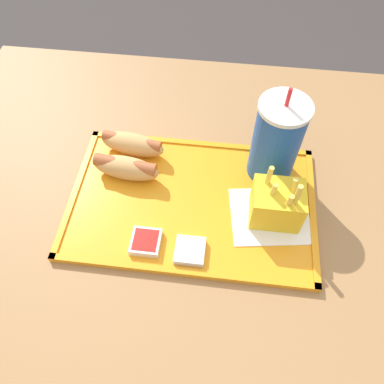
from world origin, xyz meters
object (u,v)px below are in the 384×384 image
hot_dog_near (126,167)px  hot_dog_far (132,144)px  soda_cup (276,141)px  fries_carton (277,204)px  sauce_cup_mayo (190,251)px  sauce_cup_ketchup (146,242)px

hot_dog_near → hot_dog_far: bearing=90.0°
soda_cup → hot_dog_near: soda_cup is taller
hot_dog_near → fries_carton: (0.29, -0.06, 0.01)m
fries_carton → sauce_cup_mayo: fries_carton is taller
hot_dog_far → sauce_cup_mayo: bearing=-56.0°
sauce_cup_mayo → sauce_cup_ketchup: same height
soda_cup → sauce_cup_mayo: 0.26m
hot_dog_near → fries_carton: fries_carton is taller
fries_carton → sauce_cup_ketchup: fries_carton is taller
hot_dog_far → hot_dog_near: size_ratio=1.01×
fries_carton → soda_cup: bearing=94.6°
hot_dog_near → sauce_cup_ketchup: (0.07, -0.15, -0.02)m
hot_dog_near → sauce_cup_mayo: hot_dog_near is taller
sauce_cup_mayo → sauce_cup_ketchup: 0.08m
hot_dog_far → fries_carton: size_ratio=1.10×
soda_cup → sauce_cup_mayo: (-0.14, -0.20, -0.08)m
sauce_cup_mayo → sauce_cup_ketchup: bearing=174.3°
hot_dog_far → sauce_cup_mayo: (0.15, -0.22, -0.02)m
sauce_cup_mayo → hot_dog_far: bearing=124.0°
soda_cup → hot_dog_near: (-0.28, -0.05, -0.06)m
soda_cup → hot_dog_far: 0.29m
hot_dog_near → sauce_cup_mayo: bearing=-46.5°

